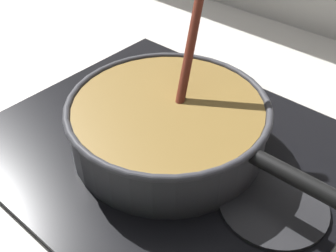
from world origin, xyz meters
TOP-DOWN VIEW (x-y plane):
  - hob_plate at (0.13, 0.24)m, footprint 0.56×0.48m
  - burner_ring at (0.13, 0.24)m, footprint 0.19×0.19m
  - spare_burner at (0.32, 0.24)m, footprint 0.15×0.15m
  - cooking_pan at (0.13, 0.24)m, footprint 0.43×0.31m

SIDE VIEW (x-z plane):
  - hob_plate at x=0.13m, z-range 0.00..0.01m
  - spare_burner at x=0.32m, z-range 0.01..0.02m
  - burner_ring at x=0.13m, z-range 0.01..0.02m
  - cooking_pan at x=0.13m, z-range -0.09..0.20m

